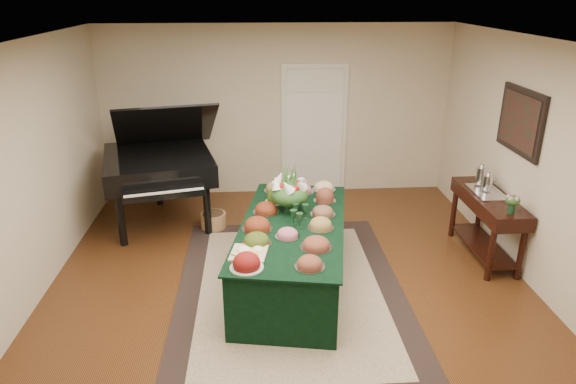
{
  "coord_description": "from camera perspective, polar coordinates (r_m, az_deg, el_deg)",
  "views": [
    {
      "loc": [
        -0.36,
        -5.04,
        3.19
      ],
      "look_at": [
        0.0,
        0.3,
        1.05
      ],
      "focal_mm": 32.0,
      "sensor_mm": 36.0,
      "label": 1
    }
  ],
  "objects": [
    {
      "name": "ground",
      "position": [
        5.97,
        0.2,
        -10.48
      ],
      "size": [
        6.0,
        6.0,
        0.0
      ],
      "primitive_type": "plane",
      "color": "black",
      "rests_on": "ground"
    },
    {
      "name": "area_rug",
      "position": [
        5.89,
        0.26,
        -10.9
      ],
      "size": [
        2.53,
        3.55,
        0.01
      ],
      "color": "black",
      "rests_on": "ground"
    },
    {
      "name": "kitchen_doorway",
      "position": [
        8.35,
        2.9,
        6.71
      ],
      "size": [
        1.05,
        0.07,
        2.1
      ],
      "color": "silver",
      "rests_on": "ground"
    },
    {
      "name": "buffet_table",
      "position": [
        5.85,
        0.52,
        -6.88
      ],
      "size": [
        1.52,
        2.54,
        0.76
      ],
      "color": "black",
      "rests_on": "ground"
    },
    {
      "name": "food_platters",
      "position": [
        5.72,
        0.26,
        -2.79
      ],
      "size": [
        1.29,
        2.24,
        0.14
      ],
      "color": "silver",
      "rests_on": "buffet_table"
    },
    {
      "name": "cutting_board",
      "position": [
        5.07,
        -4.35,
        -6.46
      ],
      "size": [
        0.4,
        0.4,
        0.1
      ],
      "color": "tan",
      "rests_on": "buffet_table"
    },
    {
      "name": "green_goblets",
      "position": [
        5.67,
        1.17,
        -2.55
      ],
      "size": [
        0.22,
        0.34,
        0.18
      ],
      "color": "#13311B",
      "rests_on": "buffet_table"
    },
    {
      "name": "floral_centerpiece",
      "position": [
        5.9,
        0.18,
        0.32
      ],
      "size": [
        0.45,
        0.45,
        0.45
      ],
      "color": "#13311B",
      "rests_on": "buffet_table"
    },
    {
      "name": "grand_piano",
      "position": [
        7.43,
        -14.13,
        3.09
      ],
      "size": [
        1.79,
        1.99,
        1.77
      ],
      "color": "black",
      "rests_on": "ground"
    },
    {
      "name": "wicker_basket",
      "position": [
        7.37,
        -8.28,
        -3.15
      ],
      "size": [
        0.36,
        0.36,
        0.22
      ],
      "primitive_type": "cylinder",
      "color": "olive",
      "rests_on": "ground"
    },
    {
      "name": "mahogany_sideboard",
      "position": [
        6.79,
        21.34,
        -1.82
      ],
      "size": [
        0.45,
        1.38,
        0.83
      ],
      "color": "black",
      "rests_on": "ground"
    },
    {
      "name": "tea_service",
      "position": [
        6.85,
        21.02,
        1.17
      ],
      "size": [
        0.34,
        0.58,
        0.3
      ],
      "color": "silver",
      "rests_on": "mahogany_sideboard"
    },
    {
      "name": "pink_bouquet",
      "position": [
        6.24,
        23.7,
        -0.91
      ],
      "size": [
        0.18,
        0.18,
        0.23
      ],
      "color": "#13311B",
      "rests_on": "mahogany_sideboard"
    },
    {
      "name": "wall_painting",
      "position": [
        6.56,
        24.42,
        7.18
      ],
      "size": [
        0.05,
        0.95,
        0.75
      ],
      "color": "black",
      "rests_on": "ground"
    }
  ]
}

